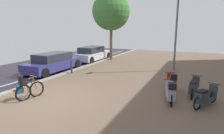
# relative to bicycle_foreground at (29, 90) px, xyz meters

# --- Properties ---
(ground) EXTENTS (21.00, 40.00, 0.13)m
(ground) POSITION_rel_bicycle_foreground_xyz_m (2.32, 0.22, -0.41)
(ground) COLOR #251E2A
(bicycle_foreground) EXTENTS (0.76, 1.34, 1.09)m
(bicycle_foreground) POSITION_rel_bicycle_foreground_xyz_m (0.00, 0.00, 0.00)
(bicycle_foreground) COLOR black
(bicycle_foreground) RESTS_ON ground
(scooter_near) EXTENTS (0.74, 1.76, 0.95)m
(scooter_near) POSITION_rel_bicycle_foreground_xyz_m (5.50, 3.69, 0.04)
(scooter_near) COLOR black
(scooter_near) RESTS_ON ground
(scooter_mid) EXTENTS (0.95, 1.57, 0.84)m
(scooter_mid) POSITION_rel_bicycle_foreground_xyz_m (6.90, 2.19, -0.00)
(scooter_mid) COLOR black
(scooter_mid) RESTS_ON ground
(scooter_far) EXTENTS (0.69, 1.68, 1.00)m
(scooter_far) POSITION_rel_bicycle_foreground_xyz_m (5.65, 2.03, 0.06)
(scooter_far) COLOR black
(scooter_far) RESTS_ON ground
(scooter_extra) EXTENTS (0.53, 1.88, 0.81)m
(scooter_extra) POSITION_rel_bicycle_foreground_xyz_m (6.48, 3.30, 0.00)
(scooter_extra) COLOR black
(scooter_extra) RESTS_ON ground
(parked_car_near) EXTENTS (1.82, 4.43, 1.30)m
(parked_car_near) POSITION_rel_bicycle_foreground_xyz_m (-2.66, 4.58, 0.24)
(parked_car_near) COLOR navy
(parked_car_near) RESTS_ON ground
(parked_car_far) EXTENTS (1.85, 4.31, 1.31)m
(parked_car_far) POSITION_rel_bicycle_foreground_xyz_m (-2.49, 9.69, 0.24)
(parked_car_far) COLOR silver
(parked_car_far) RESTS_ON ground
(lamp_post) EXTENTS (0.20, 0.52, 6.02)m
(lamp_post) POSITION_rel_bicycle_foreground_xyz_m (5.04, 8.42, 2.94)
(lamp_post) COLOR slate
(lamp_post) RESTS_ON ground
(street_tree) EXTENTS (3.49, 3.49, 6.26)m
(street_tree) POSITION_rel_bicycle_foreground_xyz_m (-1.09, 10.89, 4.11)
(street_tree) COLOR brown
(street_tree) RESTS_ON ground
(bollard_near) EXTENTS (0.12, 0.12, 0.93)m
(bollard_near) POSITION_rel_bicycle_foreground_xyz_m (-1.16, 0.52, 0.07)
(bollard_near) COLOR #38383D
(bollard_near) RESTS_ON ground
(bollard_far) EXTENTS (0.12, 0.12, 0.87)m
(bollard_far) POSITION_rel_bicycle_foreground_xyz_m (-1.16, 4.64, 0.04)
(bollard_far) COLOR #38383D
(bollard_far) RESTS_ON ground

